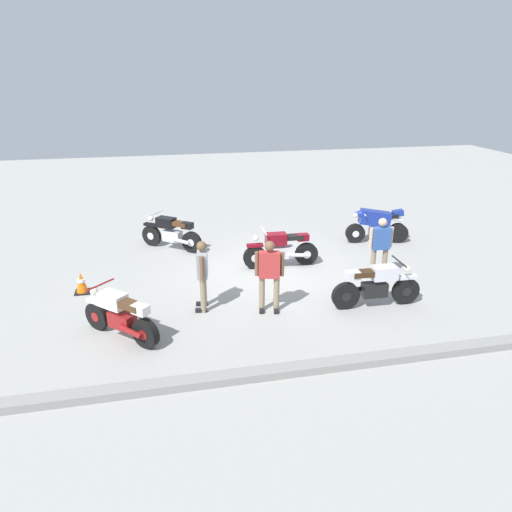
# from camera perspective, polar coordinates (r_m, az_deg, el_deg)

# --- Properties ---
(ground_plane) EXTENTS (40.00, 40.00, 0.00)m
(ground_plane) POSITION_cam_1_polar(r_m,az_deg,el_deg) (12.81, 1.94, -1.81)
(ground_plane) COLOR #9E9E99
(curb_edge) EXTENTS (14.00, 0.30, 0.15)m
(curb_edge) POSITION_cam_1_polar(r_m,az_deg,el_deg) (8.91, 9.18, -12.77)
(curb_edge) COLOR gray
(curb_edge) RESTS_ON ground
(motorcycle_silver_cruiser) EXTENTS (2.09, 0.70, 1.09)m
(motorcycle_silver_cruiser) POSITION_cam_1_polar(r_m,az_deg,el_deg) (11.06, 14.26, -3.43)
(motorcycle_silver_cruiser) COLOR black
(motorcycle_silver_cruiser) RESTS_ON ground
(motorcycle_black_cruiser) EXTENTS (1.74, 1.35, 1.09)m
(motorcycle_black_cruiser) POSITION_cam_1_polar(r_m,az_deg,el_deg) (14.45, -10.17, 2.79)
(motorcycle_black_cruiser) COLOR black
(motorcycle_black_cruiser) RESTS_ON ground
(motorcycle_cream_vintage) EXTENTS (1.51, 1.47, 1.07)m
(motorcycle_cream_vintage) POSITION_cam_1_polar(r_m,az_deg,el_deg) (9.88, -16.02, -6.96)
(motorcycle_cream_vintage) COLOR black
(motorcycle_cream_vintage) RESTS_ON ground
(motorcycle_maroon_cruiser) EXTENTS (2.09, 0.70, 1.09)m
(motorcycle_maroon_cruiser) POSITION_cam_1_polar(r_m,az_deg,el_deg) (12.92, 3.09, 0.86)
(motorcycle_maroon_cruiser) COLOR black
(motorcycle_maroon_cruiser) RESTS_ON ground
(motorcycle_blue_sportbike) EXTENTS (1.95, 0.72, 1.14)m
(motorcycle_blue_sportbike) POSITION_cam_1_polar(r_m,az_deg,el_deg) (15.26, 14.36, 3.73)
(motorcycle_blue_sportbike) COLOR black
(motorcycle_blue_sportbike) RESTS_ON ground
(person_in_gray_shirt) EXTENTS (0.36, 0.64, 1.62)m
(person_in_gray_shirt) POSITION_cam_1_polar(r_m,az_deg,el_deg) (10.51, -6.45, -1.86)
(person_in_gray_shirt) COLOR gray
(person_in_gray_shirt) RESTS_ON ground
(person_in_blue_shirt) EXTENTS (0.63, 0.32, 1.61)m
(person_in_blue_shirt) POSITION_cam_1_polar(r_m,az_deg,el_deg) (12.50, 14.75, 1.35)
(person_in_blue_shirt) COLOR gray
(person_in_blue_shirt) RESTS_ON ground
(person_in_red_shirt) EXTENTS (0.65, 0.40, 1.66)m
(person_in_red_shirt) POSITION_cam_1_polar(r_m,az_deg,el_deg) (10.36, 1.62, -1.93)
(person_in_red_shirt) COLOR gray
(person_in_red_shirt) RESTS_ON ground
(traffic_cone) EXTENTS (0.36, 0.36, 0.53)m
(traffic_cone) POSITION_cam_1_polar(r_m,az_deg,el_deg) (12.23, -20.27, -3.03)
(traffic_cone) COLOR black
(traffic_cone) RESTS_ON ground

